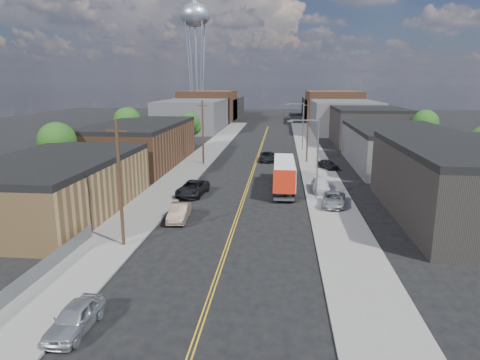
% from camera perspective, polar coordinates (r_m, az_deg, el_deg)
% --- Properties ---
extents(ground, '(260.00, 260.00, 0.00)m').
position_cam_1_polar(ground, '(82.00, 2.67, 3.96)').
color(ground, black).
rests_on(ground, ground).
extents(centerline, '(0.32, 120.00, 0.01)m').
position_cam_1_polar(centerline, '(67.25, 2.00, 1.99)').
color(centerline, gold).
rests_on(centerline, ground).
extents(sidewalk_left, '(5.00, 140.00, 0.15)m').
position_cam_1_polar(sidewalk_left, '(68.48, -5.97, 2.19)').
color(sidewalk_left, slate).
rests_on(sidewalk_left, ground).
extents(sidewalk_right, '(5.00, 140.00, 0.15)m').
position_cam_1_polar(sidewalk_right, '(67.32, 10.10, 1.87)').
color(sidewalk_right, slate).
rests_on(sidewalk_right, ground).
extents(warehouse_tan, '(12.00, 22.00, 5.60)m').
position_cam_1_polar(warehouse_tan, '(45.85, -23.42, -0.69)').
color(warehouse_tan, olive).
rests_on(warehouse_tan, ground).
extents(warehouse_brown, '(12.00, 26.00, 6.60)m').
position_cam_1_polar(warehouse_brown, '(69.22, -13.13, 4.74)').
color(warehouse_brown, '#503220').
rests_on(warehouse_brown, ground).
extents(industrial_right_a, '(14.00, 22.00, 7.10)m').
position_cam_1_polar(industrial_right_a, '(45.56, 28.54, -0.31)').
color(industrial_right_a, black).
rests_on(industrial_right_a, ground).
extents(industrial_right_b, '(14.00, 24.00, 6.10)m').
position_cam_1_polar(industrial_right_b, '(69.92, 20.42, 4.14)').
color(industrial_right_b, '#3E3D40').
rests_on(industrial_right_b, ground).
extents(industrial_right_c, '(14.00, 22.00, 7.60)m').
position_cam_1_polar(industrial_right_c, '(95.02, 16.56, 6.99)').
color(industrial_right_c, black).
rests_on(industrial_right_c, ground).
extents(skyline_left_a, '(16.00, 30.00, 8.00)m').
position_cam_1_polar(skyline_left_a, '(118.71, -6.19, 8.62)').
color(skyline_left_a, '#3E3D40').
rests_on(skyline_left_a, ground).
extents(skyline_right_a, '(16.00, 30.00, 8.00)m').
position_cam_1_polar(skyline_right_a, '(117.31, 13.52, 8.29)').
color(skyline_right_a, '#3E3D40').
rests_on(skyline_right_a, ground).
extents(skyline_left_b, '(16.00, 26.00, 10.00)m').
position_cam_1_polar(skyline_left_b, '(143.16, -4.15, 9.78)').
color(skyline_left_b, '#503220').
rests_on(skyline_left_b, ground).
extents(skyline_right_b, '(16.00, 26.00, 10.00)m').
position_cam_1_polar(skyline_right_b, '(142.00, 12.20, 9.50)').
color(skyline_right_b, '#503220').
rests_on(skyline_right_b, ground).
extents(skyline_left_c, '(16.00, 40.00, 7.00)m').
position_cam_1_polar(skyline_left_c, '(162.96, -2.94, 9.65)').
color(skyline_left_c, black).
rests_on(skyline_left_c, ground).
extents(skyline_right_c, '(16.00, 40.00, 7.00)m').
position_cam_1_polar(skyline_right_c, '(161.94, 11.39, 9.39)').
color(skyline_right_c, black).
rests_on(skyline_right_c, ground).
extents(water_tower, '(9.00, 9.00, 36.90)m').
position_cam_1_polar(water_tower, '(134.68, -6.00, 20.49)').
color(water_tower, gray).
rests_on(water_tower, ground).
extents(streetlight_near, '(3.39, 0.25, 9.00)m').
position_cam_1_polar(streetlight_near, '(46.62, 9.83, 3.58)').
color(streetlight_near, gray).
rests_on(streetlight_near, ground).
extents(streetlight_far, '(3.39, 0.25, 9.00)m').
position_cam_1_polar(streetlight_far, '(81.31, 8.11, 7.56)').
color(streetlight_far, gray).
rests_on(streetlight_far, ground).
extents(utility_pole_left_near, '(1.60, 0.26, 10.00)m').
position_cam_1_polar(utility_pole_left_near, '(34.13, -15.73, -0.44)').
color(utility_pole_left_near, black).
rests_on(utility_pole_left_near, ground).
extents(utility_pole_left_far, '(1.60, 0.26, 10.00)m').
position_cam_1_polar(utility_pole_left_far, '(67.47, -4.98, 6.40)').
color(utility_pole_left_far, black).
rests_on(utility_pole_left_far, ground).
extents(utility_pole_right, '(1.60, 0.26, 10.00)m').
position_cam_1_polar(utility_pole_right, '(69.44, 9.00, 6.47)').
color(utility_pole_right, black).
rests_on(utility_pole_right, ground).
extents(chainlink_fence, '(0.05, 16.00, 1.22)m').
position_cam_1_polar(chainlink_fence, '(31.40, -25.30, -11.03)').
color(chainlink_fence, slate).
rests_on(chainlink_fence, ground).
extents(tree_left_near, '(4.85, 4.76, 7.91)m').
position_cam_1_polar(tree_left_near, '(58.62, -23.13, 4.47)').
color(tree_left_near, black).
rests_on(tree_left_near, ground).
extents(tree_left_mid, '(5.10, 5.04, 8.37)m').
position_cam_1_polar(tree_left_mid, '(81.25, -14.74, 7.37)').
color(tree_left_mid, black).
rests_on(tree_left_mid, ground).
extents(tree_left_far, '(4.35, 4.20, 6.97)m').
position_cam_1_polar(tree_left_far, '(85.24, -6.70, 7.33)').
color(tree_left_far, black).
rests_on(tree_left_far, ground).
extents(tree_right_far, '(4.85, 4.76, 7.91)m').
position_cam_1_polar(tree_right_far, '(85.29, 23.47, 6.77)').
color(tree_right_far, black).
rests_on(tree_right_far, ground).
extents(semi_truck, '(2.53, 14.06, 3.67)m').
position_cam_1_polar(semi_truck, '(52.39, 5.90, 1.12)').
color(semi_truck, silver).
rests_on(semi_truck, ground).
extents(car_left_a, '(1.90, 4.41, 1.48)m').
position_cam_1_polar(car_left_a, '(24.93, -21.15, -16.79)').
color(car_left_a, '#B6B9BC').
rests_on(car_left_a, ground).
extents(car_left_b, '(1.95, 4.84, 1.56)m').
position_cam_1_polar(car_left_b, '(40.71, -8.12, -4.30)').
color(car_left_b, '#7C6451').
rests_on(car_left_b, ground).
extents(car_left_c, '(3.33, 6.18, 1.65)m').
position_cam_1_polar(car_left_c, '(49.44, -6.36, -1.11)').
color(car_left_c, black).
rests_on(car_left_c, ground).
extents(car_right_lot_a, '(3.03, 5.28, 1.39)m').
position_cam_1_polar(car_right_lot_a, '(45.48, 12.35, -2.55)').
color(car_right_lot_a, '#AAAEB0').
rests_on(car_right_lot_a, sidewalk_right).
extents(car_right_lot_b, '(2.01, 4.86, 1.41)m').
position_cam_1_polar(car_right_lot_b, '(51.56, 10.66, -0.64)').
color(car_right_lot_b, silver).
rests_on(car_right_lot_b, sidewalk_right).
extents(car_right_lot_c, '(3.28, 4.31, 1.37)m').
position_cam_1_polar(car_right_lot_c, '(64.91, 11.60, 2.08)').
color(car_right_lot_c, black).
rests_on(car_right_lot_c, sidewalk_right).
extents(car_ahead_truck, '(2.56, 5.40, 1.49)m').
position_cam_1_polar(car_ahead_truck, '(70.67, 3.68, 3.12)').
color(car_ahead_truck, black).
rests_on(car_ahead_truck, ground).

